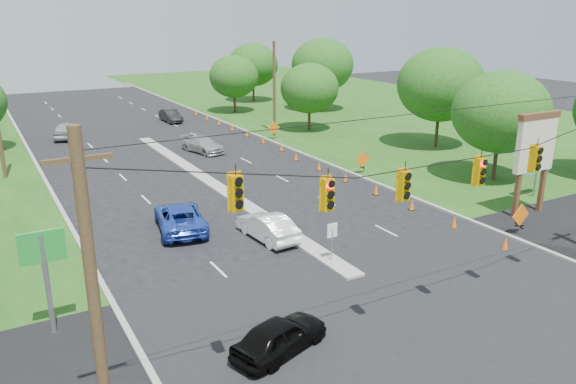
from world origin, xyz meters
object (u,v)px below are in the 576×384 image
pylon_sign (536,148)px  black_sedan (280,336)px  blue_pickup (180,217)px  white_sedan (267,226)px

pylon_sign → black_sedan: size_ratio=1.58×
blue_pickup → white_sedan: bearing=146.6°
black_sedan → white_sedan: bearing=-44.0°
pylon_sign → blue_pickup: (-19.14, 7.61, -3.26)m
pylon_sign → black_sedan: 21.05m
pylon_sign → blue_pickup: bearing=158.3°
black_sedan → white_sedan: (4.49, 9.55, 0.04)m
pylon_sign → black_sedan: pylon_sign is taller
pylon_sign → black_sedan: (-20.05, -5.49, -3.34)m
white_sedan → blue_pickup: size_ratio=0.81×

